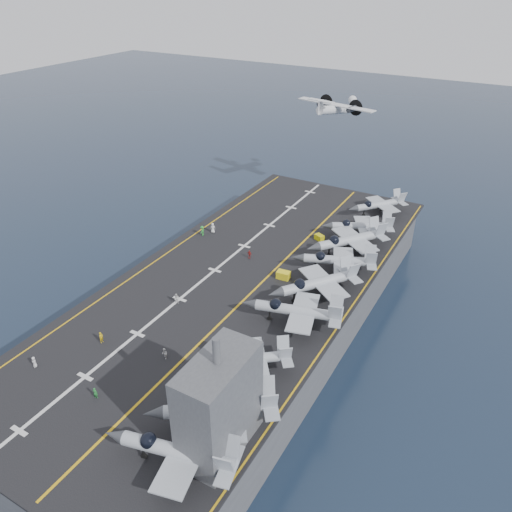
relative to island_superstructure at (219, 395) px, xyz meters
The scene contains 29 objects.
ground 38.02m from the island_superstructure, 116.57° to the left, with size 500.00×500.00×0.00m, color #142135.
hull 35.94m from the island_superstructure, 116.57° to the left, with size 36.00×90.00×10.00m, color #56595E.
flight_deck 34.41m from the island_superstructure, 116.57° to the left, with size 38.00×92.00×0.40m, color black.
foul_line 33.17m from the island_superstructure, 111.80° to the left, with size 0.35×90.00×0.02m, color gold.
landing_centerline 37.38m from the island_superstructure, 124.99° to the left, with size 0.50×90.00×0.02m, color silver.
deck_edge_port 44.50m from the island_superstructure, 136.85° to the left, with size 0.25×90.00×0.02m, color gold.
deck_edge_stbd 31.12m from the island_superstructure, 83.35° to the left, with size 0.25×90.00×0.02m, color gold.
island_superstructure is the anchor object (origin of this frame).
fighter_jet_0 7.11m from the island_superstructure, 114.74° to the right, with size 16.92×13.19×5.22m, color #9DA5AD, non-canonical shape.
fighter_jet_1 5.69m from the island_superstructure, 124.24° to the left, with size 18.30×17.23×5.29m, color #929AA1, non-canonical shape.
fighter_jet_2 12.99m from the island_superstructure, 105.33° to the left, with size 15.29×14.49×4.43m, color #9DA6AC, non-canonical shape.
fighter_jet_3 24.07m from the island_superstructure, 94.84° to the left, with size 17.11×13.60×5.21m, color #90999F, non-canonical shape.
fighter_jet_4 32.22m from the island_superstructure, 94.14° to the left, with size 17.49×18.51×5.36m, color #8D959D, non-canonical shape.
fighter_jet_5 40.55m from the island_superstructure, 93.07° to the left, with size 16.96×14.35×5.00m, color #99A1AA, non-canonical shape.
fighter_jet_6 48.05m from the island_superstructure, 93.50° to the left, with size 18.03×19.01×5.50m, color gray, non-canonical shape.
fighter_jet_7 55.10m from the island_superstructure, 93.38° to the left, with size 16.46×14.69×4.77m, color gray, non-canonical shape.
fighter_jet_8 66.77m from the island_superstructure, 92.91° to the left, with size 15.21×15.78×4.58m, color #919AA1, non-canonical shape.
tow_cart_a 16.78m from the island_superstructure, 126.32° to the left, with size 2.22×1.52×1.29m, color yellow, non-canonical shape.
tow_cart_b 35.63m from the island_superstructure, 105.72° to the left, with size 2.30×1.61×1.31m, color yellow, non-canonical shape.
tow_cart_c 50.76m from the island_superstructure, 101.09° to the left, with size 2.11×1.80×1.07m, color #CFC40C, non-canonical shape.
crew_0 29.00m from the island_superstructure, behind, with size 1.16×1.02×1.61m, color silver.
crew_1 25.74m from the island_superstructure, 165.69° to the left, with size 0.75×1.07×1.73m, color gold.
crew_2 28.77m from the island_superstructure, 137.54° to the left, with size 1.24×1.04×1.76m, color silver.
crew_3 50.35m from the island_superstructure, 127.45° to the left, with size 1.04×1.36×2.03m, color green.
crew_4 41.29m from the island_superstructure, 116.04° to the left, with size 1.04×0.77×1.61m, color #A72421.
crew_5 51.33m from the island_superstructure, 125.07° to the left, with size 1.46×1.25×2.05m, color white.
crew_6 18.47m from the island_superstructure, behind, with size 1.12×0.90×1.62m, color #237F34.
crew_7 17.65m from the island_superstructure, 150.88° to the left, with size 1.18×1.12×1.64m, color white.
transport_plane 94.05m from the island_superstructure, 104.97° to the left, with size 24.48×19.13×5.17m, color silver, non-canonical shape.
Camera 1 is at (36.87, -60.44, 56.35)m, focal length 35.00 mm.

